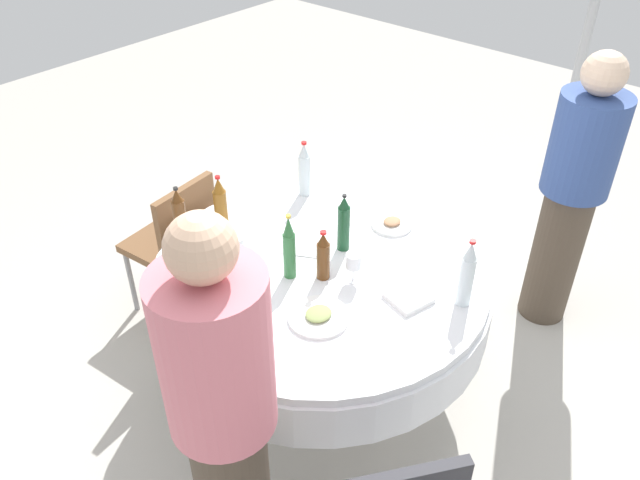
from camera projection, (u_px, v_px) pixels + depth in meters
The scene contains 20 objects.
ground_plane at pixel (320, 379), 3.35m from camera, with size 10.00×10.00×0.00m, color #B7B2A8.
dining_table at pixel (320, 292), 3.00m from camera, with size 1.56×1.56×0.74m.
bottle_dark_green_near at pixel (344, 224), 2.95m from camera, with size 0.06×0.06×0.30m.
bottle_brown_right at pixel (180, 215), 3.01m from camera, with size 0.06×0.06×0.29m.
bottle_green_inner at pixel (289, 248), 2.78m from camera, with size 0.06×0.06×0.32m.
bottle_amber_mid at pixel (221, 207), 3.05m from camera, with size 0.06×0.06×0.31m.
bottle_clear_outer at pixel (304, 170), 3.34m from camera, with size 0.06×0.06×0.31m.
bottle_brown_south at pixel (323, 256), 2.79m from camera, with size 0.06×0.06×0.25m.
bottle_clear_far at pixel (467, 275), 2.63m from camera, with size 0.06×0.06×0.33m.
wine_glass_mid at pixel (163, 273), 2.72m from camera, with size 0.06×0.06×0.15m.
wine_glass_outer at pixel (354, 262), 2.78m from camera, with size 0.07×0.07×0.14m.
wine_glass_south at pixel (237, 246), 2.87m from camera, with size 0.07×0.07×0.15m.
wine_glass_far at pixel (239, 337), 2.40m from camera, with size 0.07×0.07×0.15m.
plate_left at pixel (392, 224), 3.17m from camera, with size 0.20×0.20×0.04m.
plate_east at pixel (319, 316), 2.63m from camera, with size 0.26×0.26×0.04m.
fork_right at pixel (300, 255), 2.98m from camera, with size 0.18×0.02×0.01m, color silver.
folded_napkin at pixel (409, 297), 2.73m from camera, with size 0.16×0.16×0.02m, color white.
person_near at pixel (225, 424), 2.04m from camera, with size 0.34×0.34×1.68m.
person_right at pixel (572, 193), 3.29m from camera, with size 0.34×0.34×1.56m.
chair_south at pixel (177, 238), 3.47m from camera, with size 0.44×0.44×0.87m.
Camera 1 is at (1.72, 1.50, 2.56)m, focal length 36.07 mm.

